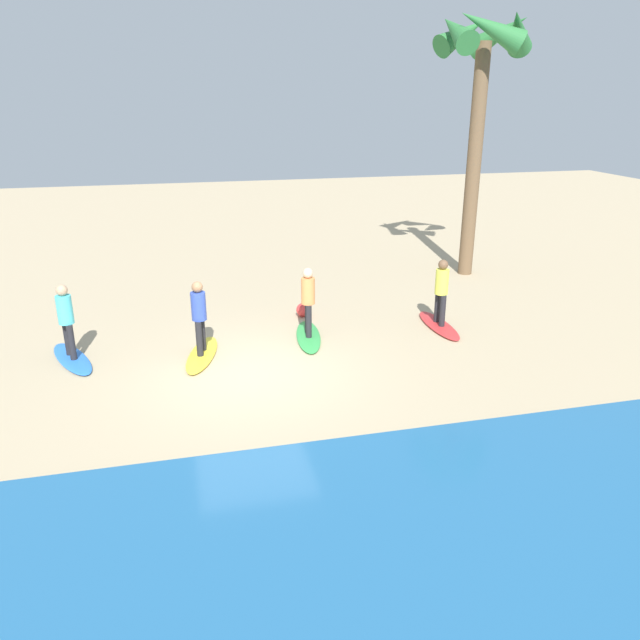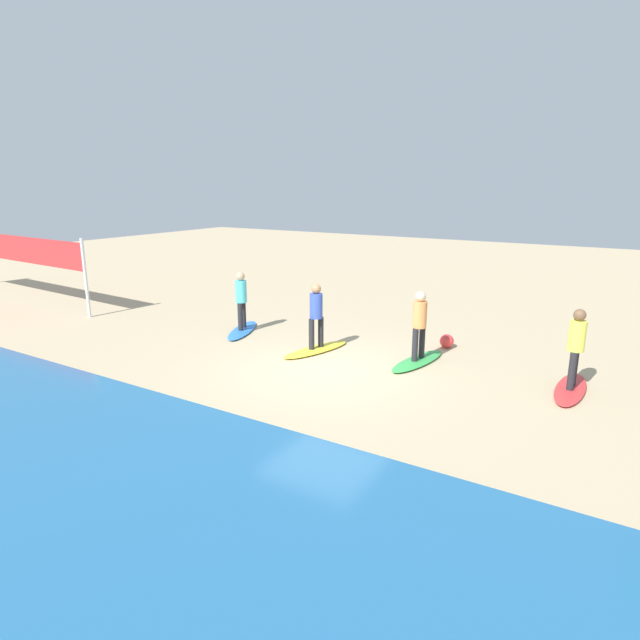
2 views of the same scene
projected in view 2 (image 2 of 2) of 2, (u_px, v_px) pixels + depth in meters
ground_plane at (325, 370)px, 12.08m from camera, size 60.00×60.00×0.00m
surfboard_red at (570, 389)px, 10.86m from camera, size 0.57×2.10×0.09m
surfer_red at (576, 343)px, 10.61m from camera, size 0.32×0.46×1.64m
surfboard_green at (418, 361)px, 12.58m from camera, size 0.87×2.16×0.09m
surfer_green at (420, 321)px, 12.33m from camera, size 0.32×0.46×1.64m
surfboard_yellow at (316, 349)px, 13.45m from camera, size 1.07×2.17×0.09m
surfer_yellow at (316, 312)px, 13.20m from camera, size 0.32×0.45×1.64m
surfboard_blue at (242, 330)px, 15.21m from camera, size 1.33×2.15×0.09m
surfer_blue at (241, 296)px, 14.97m from camera, size 0.32×0.43×1.64m
volleyball_net at (12, 251)px, 18.97m from camera, size 9.08×0.65×2.50m
beach_ball at (447, 341)px, 13.69m from camera, size 0.36×0.36×0.36m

